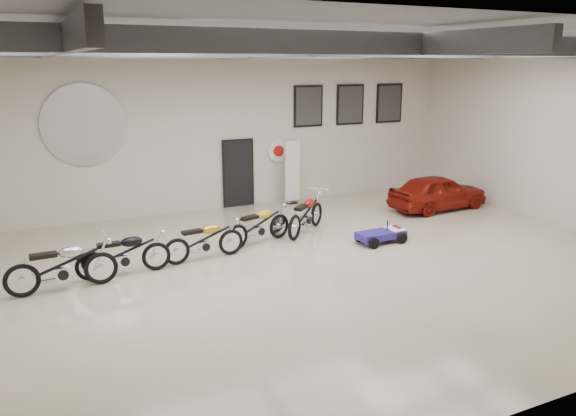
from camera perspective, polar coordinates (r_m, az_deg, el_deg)
name	(u,v)px	position (r m, az deg, el deg)	size (l,w,h in m)	color
floor	(311,267)	(12.76, 2.33, -6.02)	(16.00, 12.00, 0.01)	#C6AF97
ceiling	(313,36)	(11.96, 2.58, 17.03)	(16.00, 12.00, 0.01)	slate
back_wall	(221,129)	(17.59, -6.80, 7.99)	(16.00, 0.02, 5.00)	beige
right_wall	(570,137)	(17.32, 26.72, 6.45)	(0.02, 12.00, 5.00)	beige
ceiling_beams	(313,49)	(11.95, 2.57, 15.84)	(15.80, 11.80, 0.32)	#53545A
door	(238,174)	(17.93, -5.09, 3.47)	(0.92, 0.08, 2.10)	black
logo_plaque	(84,125)	(16.67, -20.02, 7.90)	(2.30, 0.06, 1.16)	silver
poster_left	(308,106)	(18.67, 2.07, 10.31)	(1.05, 0.08, 1.35)	black
poster_mid	(350,105)	(19.46, 6.33, 10.40)	(1.05, 0.08, 1.35)	black
poster_right	(389,103)	(20.34, 10.23, 10.44)	(1.05, 0.08, 1.35)	black
oil_sign	(278,151)	(18.34, -1.02, 5.83)	(0.72, 0.10, 0.72)	white
banner_stand	(292,174)	(18.18, 0.44, 3.52)	(0.54, 0.22, 2.00)	white
motorcycle_silver	(62,265)	(12.18, -22.01, -5.35)	(2.14, 0.66, 1.11)	silver
motorcycle_black	(124,253)	(12.61, -16.35, -4.37)	(1.99, 0.62, 1.03)	silver
motorcycle_gold	(204,239)	(13.21, -8.51, -3.13)	(1.94, 0.60, 1.01)	silver
motorcycle_yellow	(259,224)	(14.22, -2.99, -1.65)	(1.99, 0.62, 1.03)	silver
motorcycle_red	(306,213)	(15.12, 1.84, -0.54)	(2.10, 0.65, 1.09)	silver
go_kart	(385,231)	(14.62, 9.85, -2.33)	(1.59, 0.71, 0.57)	navy
vintage_car	(438,192)	(18.17, 14.99, 1.59)	(3.27, 1.32, 1.11)	maroon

